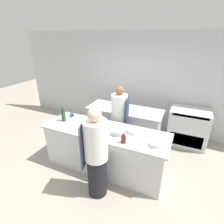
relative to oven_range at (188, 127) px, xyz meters
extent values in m
plane|color=#A89E8E|center=(-1.55, -1.73, -0.48)|extent=(16.00, 16.00, 0.00)
cube|color=silver|center=(-1.55, 0.40, 0.92)|extent=(8.00, 0.06, 2.80)
cube|color=silver|center=(-1.55, -1.73, -0.04)|extent=(2.48, 0.80, 0.89)
cube|color=#B7BABC|center=(-1.55, -1.73, 0.43)|extent=(2.58, 0.84, 0.04)
cube|color=silver|center=(-1.57, -0.55, -0.04)|extent=(1.87, 0.70, 0.89)
cube|color=silver|center=(-1.57, -0.55, 0.43)|extent=(1.95, 0.73, 0.04)
cube|color=silver|center=(0.00, 0.00, 0.00)|extent=(0.96, 0.69, 0.96)
cube|color=black|center=(0.00, -0.34, -0.22)|extent=(0.77, 0.01, 0.34)
cube|color=black|center=(0.00, -0.34, 0.44)|extent=(0.81, 0.01, 0.06)
cylinder|color=black|center=(-1.37, -2.41, -0.09)|extent=(0.34, 0.34, 0.78)
cylinder|color=white|center=(-1.37, -2.41, 0.64)|extent=(0.40, 0.40, 0.69)
cube|color=#4C567F|center=(-1.57, -2.46, 0.55)|extent=(0.11, 0.37, 0.81)
sphere|color=beige|center=(-1.37, -2.41, 1.10)|extent=(0.22, 0.22, 0.22)
cylinder|color=black|center=(-1.53, -1.01, -0.10)|extent=(0.32, 0.32, 0.76)
cylinder|color=silver|center=(-1.53, -1.01, 0.62)|extent=(0.37, 0.37, 0.70)
cube|color=navy|center=(-1.34, -0.98, 0.52)|extent=(0.07, 0.35, 0.80)
sphere|color=brown|center=(-1.53, -1.01, 1.07)|extent=(0.19, 0.19, 0.19)
cylinder|color=#5B2319|center=(-1.04, -2.00, 0.52)|extent=(0.09, 0.09, 0.14)
cylinder|color=#5B2319|center=(-1.04, -2.00, 0.61)|extent=(0.04, 0.04, 0.05)
cylinder|color=#19471E|center=(-2.55, -1.74, 0.56)|extent=(0.09, 0.09, 0.23)
cylinder|color=#19471E|center=(-2.55, -1.74, 0.72)|extent=(0.04, 0.04, 0.09)
cylinder|color=black|center=(-1.78, -1.53, 0.52)|extent=(0.07, 0.07, 0.14)
cylinder|color=black|center=(-1.78, -1.53, 0.62)|extent=(0.03, 0.03, 0.05)
cylinder|color=white|center=(-0.50, -1.88, 0.49)|extent=(0.20, 0.20, 0.08)
cylinder|color=#B7BABC|center=(-1.25, -1.80, 0.49)|extent=(0.21, 0.21, 0.09)
cylinder|color=white|center=(-0.98, -1.61, 0.49)|extent=(0.24, 0.24, 0.09)
cylinder|color=#33477F|center=(-2.52, -1.49, 0.49)|extent=(0.09, 0.09, 0.09)
cube|color=white|center=(-2.31, -1.73, 0.45)|extent=(0.35, 0.21, 0.01)
camera|label=1|loc=(-0.15, -4.46, 2.19)|focal=28.00mm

